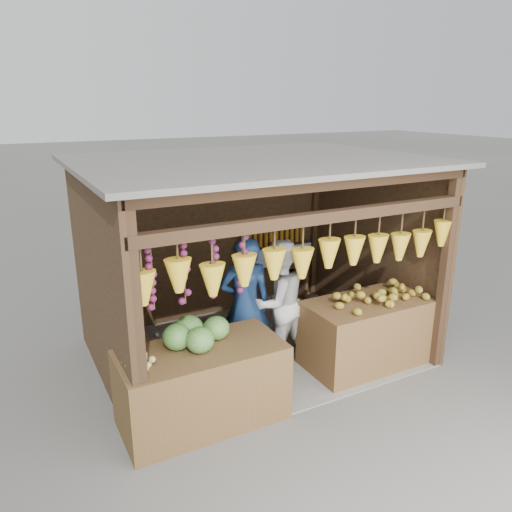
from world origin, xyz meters
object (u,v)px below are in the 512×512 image
Objects in this scene: woman_standing at (278,302)px; vendor_seated at (131,312)px; man_standing at (245,305)px; counter_left at (202,385)px; counter_right at (366,333)px.

woman_standing is 1.47× the size of vendor_seated.
woman_standing is at bearing -166.64° from man_standing.
woman_standing is (1.38, 0.76, 0.41)m from counter_left.
counter_left is at bearing -176.47° from counter_right.
woman_standing reaches higher than counter_right.
counter_left is at bearing 139.66° from vendor_seated.
man_standing is at bearing 156.39° from counter_right.
woman_standing is 1.86m from vendor_seated.
counter_right is 1.64m from man_standing.
counter_left is at bearing 55.87° from man_standing.
woman_standing is (-0.98, 0.62, 0.39)m from counter_right.
vendor_seated is (-2.77, 1.11, 0.43)m from counter_right.
counter_right is 1.41× the size of vendor_seated.
counter_left is 0.98× the size of man_standing.
counter_left is 1.39m from vendor_seated.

